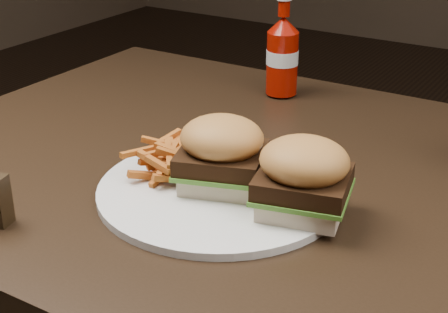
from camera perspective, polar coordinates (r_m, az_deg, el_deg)
The scene contains 6 objects.
dining_table at distance 0.96m, azimuth 5.92°, elevation -2.64°, with size 1.20×0.80×0.04m, color black.
plate at distance 0.89m, azimuth -0.34°, elevation -2.85°, with size 0.32×0.32×0.01m, color white.
sandwich_half_a at distance 0.89m, azimuth -0.18°, elevation -1.79°, with size 0.10×0.09×0.02m, color #CDAF96.
sandwich_half_b at distance 0.84m, azimuth 6.51°, elevation -3.88°, with size 0.10×0.09×0.02m, color beige.
fries_pile at distance 0.92m, azimuth -3.94°, elevation -0.15°, with size 0.11×0.11×0.04m, color #BB4E1E, non-canonical shape.
ketchup_bottle at distance 1.24m, azimuth 4.85°, elevation 7.75°, with size 0.06×0.06×0.11m, color #960F03.
Camera 1 is at (0.36, -0.77, 1.17)m, focal length 55.00 mm.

